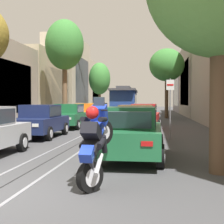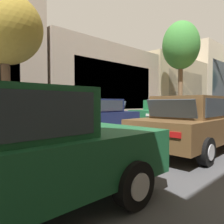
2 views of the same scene
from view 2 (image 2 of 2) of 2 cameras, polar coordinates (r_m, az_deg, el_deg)
name	(u,v)px [view 2 (image 2 of 2)]	position (r m, az deg, el deg)	size (l,w,h in m)	color
building_facade_left	(158,78)	(26.07, 12.19, 8.76)	(5.82, 58.13, 10.31)	gray
parked_car_navy_second_left	(95,116)	(9.71, -4.51, -1.11)	(2.02, 4.37, 1.58)	#19234C
parked_car_green_mid_left	(162,112)	(13.82, 13.09, -0.12)	(2.01, 4.36, 1.58)	#1E6038
parked_car_orange_fourth_left	(197,111)	(18.03, 21.65, 0.34)	(2.04, 4.38, 1.58)	orange
parked_car_yellow_fifth_left	(223,109)	(23.56, 27.43, 0.68)	(2.11, 4.41, 1.58)	gold
parked_car_brown_second_right	(193,123)	(6.66, 20.75, -2.86)	(2.07, 4.39, 1.58)	brown
street_tree_kerb_left_near	(5,31)	(10.29, -26.76, 18.81)	(3.47, 2.92, 5.79)	brown
street_tree_kerb_left_second	(181,46)	(20.67, 17.92, 16.38)	(3.22, 3.28, 8.61)	brown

